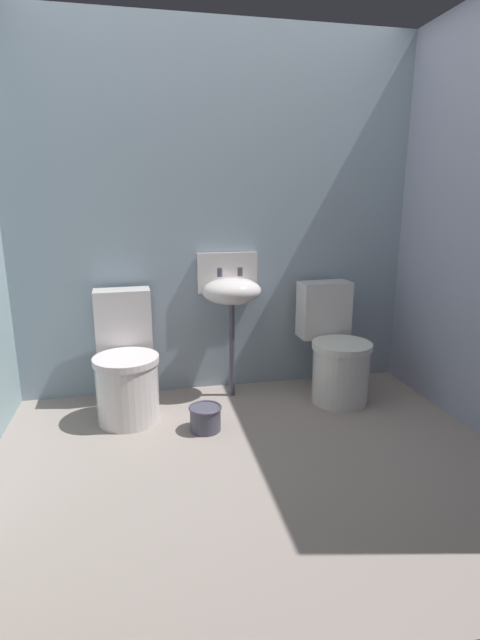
{
  "coord_description": "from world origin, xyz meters",
  "views": [
    {
      "loc": [
        -0.52,
        -2.24,
        1.37
      ],
      "look_at": [
        0.0,
        0.25,
        0.7
      ],
      "focal_mm": 26.64,
      "sensor_mm": 36.0,
      "label": 1
    }
  ],
  "objects": [
    {
      "name": "sink",
      "position": [
        0.06,
        0.85,
        0.75
      ],
      "size": [
        0.42,
        0.34,
        0.99
      ],
      "color": "#494757",
      "rests_on": "ground"
    },
    {
      "name": "wall_back",
      "position": [
        0.0,
        1.07,
        1.23
      ],
      "size": [
        3.15,
        0.1,
        2.45
      ],
      "primitive_type": "cube",
      "color": "#8D9EAD",
      "rests_on": "ground"
    },
    {
      "name": "ground_plane",
      "position": [
        0.0,
        0.0,
        -0.04
      ],
      "size": [
        3.15,
        2.43,
        0.08
      ],
      "primitive_type": "cube",
      "color": "gray"
    },
    {
      "name": "toilet_left",
      "position": [
        -0.65,
        0.67,
        0.32
      ],
      "size": [
        0.42,
        0.61,
        0.78
      ],
      "rotation": [
        0.0,
        0.0,
        3.19
      ],
      "color": "silver",
      "rests_on": "ground"
    },
    {
      "name": "toilet_right",
      "position": [
        0.76,
        0.67,
        0.32
      ],
      "size": [
        0.43,
        0.61,
        0.78
      ],
      "rotation": [
        0.0,
        0.0,
        3.21
      ],
      "color": "silver",
      "rests_on": "ground"
    },
    {
      "name": "bucket",
      "position": [
        -0.19,
        0.35,
        0.08
      ],
      "size": [
        0.2,
        0.2,
        0.15
      ],
      "color": "#494757",
      "rests_on": "ground"
    }
  ]
}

